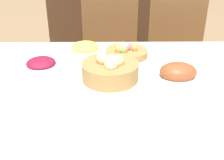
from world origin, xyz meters
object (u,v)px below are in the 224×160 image
(chair_far_right, at_px, (176,53))
(drinking_cup, at_px, (148,98))
(knife, at_px, (127,128))
(spoon, at_px, (136,128))
(beet_salad_bowl, at_px, (42,67))
(fork, at_px, (43,129))
(bread_basket, at_px, (110,70))
(egg_basket, at_px, (126,52))
(butter_dish, at_px, (14,97))
(ham_platter, at_px, (178,73))
(chair_far_center, at_px, (112,54))
(sideboard, at_px, (121,27))
(dinner_plate, at_px, (85,128))
(pineapple_bowl, at_px, (85,50))

(chair_far_right, height_order, drinking_cup, chair_far_right)
(knife, bearing_deg, spoon, -1.37)
(beet_salad_bowl, height_order, fork, beet_salad_bowl)
(bread_basket, xyz_separation_m, drinking_cup, (0.14, -0.23, -0.01))
(beet_salad_bowl, bearing_deg, bread_basket, -8.25)
(drinking_cup, bearing_deg, egg_basket, 96.31)
(fork, relative_size, butter_dish, 1.34)
(fork, relative_size, spoon, 1.00)
(egg_basket, xyz_separation_m, knife, (-0.03, -0.64, -0.02))
(chair_far_right, xyz_separation_m, butter_dish, (-0.88, -1.02, 0.23))
(ham_platter, xyz_separation_m, spoon, (-0.22, -0.37, -0.03))
(chair_far_center, distance_m, beet_salad_bowl, 0.89)
(chair_far_right, distance_m, bread_basket, 1.01)
(drinking_cup, bearing_deg, butter_dish, 174.74)
(bread_basket, xyz_separation_m, butter_dish, (-0.38, -0.18, -0.03))
(sideboard, distance_m, egg_basket, 1.54)
(knife, xyz_separation_m, butter_dish, (-0.43, 0.18, 0.01))
(bread_basket, bearing_deg, drinking_cup, -58.54)
(dinner_plate, bearing_deg, fork, 180.00)
(pineapple_bowl, distance_m, drinking_cup, 0.56)
(dinner_plate, xyz_separation_m, spoon, (0.17, 0.00, -0.00))
(sideboard, distance_m, fork, 2.19)
(knife, relative_size, butter_dish, 1.34)
(ham_platter, bearing_deg, chair_far_center, 109.32)
(chair_far_right, bearing_deg, knife, -105.16)
(chair_far_center, bearing_deg, beet_salad_bowl, -118.81)
(beet_salad_bowl, bearing_deg, drinking_cup, -31.23)
(bread_basket, bearing_deg, beet_salad_bowl, 171.75)
(egg_basket, distance_m, drinking_cup, 0.51)
(chair_far_right, height_order, dinner_plate, chair_far_right)
(knife, bearing_deg, fork, 178.63)
(chair_far_center, relative_size, drinking_cup, 11.86)
(bread_basket, height_order, egg_basket, bread_basket)
(butter_dish, bearing_deg, fork, -50.57)
(chair_far_center, xyz_separation_m, pineapple_bowl, (-0.14, -0.58, 0.25))
(egg_basket, height_order, drinking_cup, drinking_cup)
(beet_salad_bowl, xyz_separation_m, fork, (0.09, -0.41, -0.04))
(ham_platter, distance_m, spoon, 0.43)
(ham_platter, relative_size, fork, 1.42)
(sideboard, xyz_separation_m, drinking_cup, (0.03, -2.01, 0.33))
(pineapple_bowl, bearing_deg, ham_platter, -29.97)
(chair_far_center, bearing_deg, ham_platter, -76.79)
(beet_salad_bowl, distance_m, dinner_plate, 0.47)
(knife, bearing_deg, dinner_plate, 178.63)
(egg_basket, xyz_separation_m, butter_dish, (-0.46, -0.46, -0.01))
(bread_basket, bearing_deg, chair_far_right, 59.11)
(pineapple_bowl, bearing_deg, chair_far_right, 42.56)
(bread_basket, distance_m, egg_basket, 0.29)
(knife, bearing_deg, egg_basket, 85.84)
(ham_platter, height_order, drinking_cup, drinking_cup)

